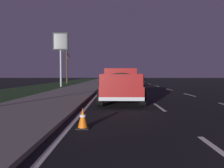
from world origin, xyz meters
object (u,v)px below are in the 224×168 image
(pickup_truck, at_px, (121,84))
(sedan_green, at_px, (118,82))
(sedan_tan, at_px, (118,80))
(sedan_red, at_px, (117,79))
(traffic_cone_near, at_px, (83,118))
(bare_tree_far, at_px, (67,65))
(gas_price_sign, at_px, (61,46))

(pickup_truck, relative_size, sedan_green, 1.24)
(sedan_green, xyz_separation_m, sedan_tan, (7.47, -0.06, 0.00))
(sedan_red, distance_m, traffic_cone_near, 33.36)
(bare_tree_far, bearing_deg, gas_price_sign, -172.05)
(sedan_red, bearing_deg, pickup_truck, 179.81)
(sedan_red, relative_size, sedan_tan, 0.99)
(traffic_cone_near, bearing_deg, pickup_truck, -11.36)
(gas_price_sign, bearing_deg, traffic_cone_near, -164.67)
(gas_price_sign, bearing_deg, sedan_green, -127.19)
(pickup_truck, relative_size, sedan_tan, 1.22)
(sedan_green, height_order, bare_tree_far, bare_tree_far)
(gas_price_sign, xyz_separation_m, bare_tree_far, (9.54, 1.33, -1.91))
(sedan_green, distance_m, bare_tree_far, 17.28)
(sedan_green, height_order, sedan_tan, same)
(sedan_tan, height_order, gas_price_sign, gas_price_sign)
(pickup_truck, relative_size, sedan_red, 1.23)
(pickup_truck, bearing_deg, sedan_tan, -0.32)
(pickup_truck, height_order, sedan_green, pickup_truck)
(sedan_red, distance_m, gas_price_sign, 14.71)
(sedan_tan, bearing_deg, pickup_truck, 179.68)
(gas_price_sign, relative_size, traffic_cone_near, 11.61)
(sedan_tan, distance_m, bare_tree_far, 11.52)
(sedan_red, relative_size, bare_tree_far, 0.74)
(sedan_red, xyz_separation_m, bare_tree_far, (-2.60, 8.47, 2.35))
(bare_tree_far, xyz_separation_m, traffic_cone_near, (-30.73, -7.14, -2.85))
(traffic_cone_near, bearing_deg, sedan_red, -2.28)
(pickup_truck, distance_m, bare_tree_far, 26.06)
(gas_price_sign, bearing_deg, sedan_tan, -73.65)
(sedan_red, distance_m, bare_tree_far, 9.17)
(bare_tree_far, bearing_deg, sedan_tan, -131.28)
(pickup_truck, bearing_deg, sedan_red, -0.19)
(pickup_truck, distance_m, traffic_cone_near, 6.31)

